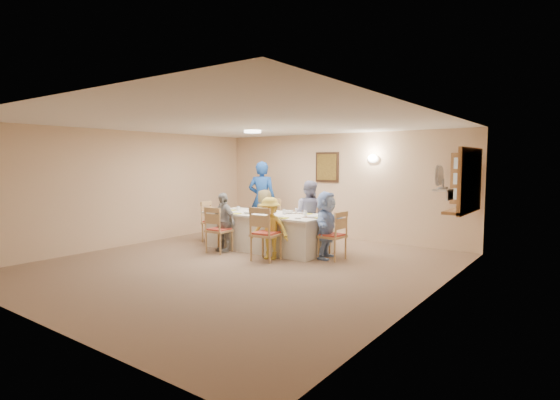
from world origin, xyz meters
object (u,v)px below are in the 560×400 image
Objects in this scene: chair_back_left at (268,220)px; caregiver at (262,199)px; chair_left_end at (214,221)px; diner_front_left at (223,222)px; chair_front_left at (219,229)px; chair_front_right at (266,233)px; diner_front_right at (270,228)px; condiment_ketchup at (264,207)px; diner_back_left at (265,216)px; diner_right_end at (326,225)px; serving_hatch at (470,180)px; desk_fan at (441,180)px; dining_table at (267,231)px; chair_back_right at (312,224)px; diner_back_right at (309,214)px; chair_right_end at (332,235)px.

caregiver is at bearing 145.46° from chair_back_left.
diner_front_left is (0.95, -0.68, 0.14)m from chair_left_end.
chair_front_left is 0.93× the size of chair_front_right.
diner_front_right is 4.84× the size of condiment_ketchup.
diner_back_left is at bearing 109.31° from caregiver.
serving_hatch is at bearing -77.19° from diner_right_end.
diner_back_left is at bearing -56.98° from chair_front_right.
desk_fan reaches higher than condiment_ketchup.
serving_hatch reaches higher than diner_front_right.
diner_front_left reaches higher than chair_front_left.
chair_front_right reaches higher than chair_front_left.
dining_table is 2.24× the size of diner_back_left.
condiment_ketchup is (-0.06, -0.02, 0.50)m from dining_table.
chair_back_right is (1.20, 0.00, 0.01)m from chair_back_left.
serving_hatch reaches higher than diner_back_right.
serving_hatch is at bearing 17.34° from diner_front_right.
chair_left_end is at bearing 176.69° from desk_fan.
condiment_ketchup is (-1.61, -0.02, 0.42)m from chair_right_end.
caregiver reaches higher than diner_front_right.
chair_left_end is at bearing -85.06° from chair_right_end.
diner_back_left is 0.94× the size of diner_right_end.
diner_back_right reaches higher than diner_back_left.
diner_front_left is (-4.31, -1.73, -0.90)m from serving_hatch.
serving_hatch is 3.67m from diner_front_right.
diner_front_left is at bearing 168.21° from diner_front_right.
diner_back_right is (1.20, -0.12, 0.23)m from chair_back_left.
chair_left_end is at bearing 150.65° from diner_front_right.
chair_back_right is 1.11m from condiment_ketchup.
diner_right_end is (0.82, -0.80, 0.14)m from chair_back_right.
chair_left_end is 2.97m from diner_right_end.
desk_fan reaches higher than diner_back_left.
diner_front_left is at bearing -67.51° from chair_right_end.
diner_right_end is at bearing 28.20° from diner_front_left.
caregiver reaches higher than chair_front_left.
condiment_ketchup is at bearing -102.36° from chair_left_end.
chair_front_right reaches higher than dining_table.
chair_right_end is 0.64× the size of diner_back_right.
desk_fan reaches higher than diner_back_right.
diner_right_end reaches higher than diner_front_right.
chair_back_right reaches higher than chair_left_end.
serving_hatch reaches higher than chair_back_right.
chair_front_right is (0.60, -0.80, 0.13)m from dining_table.
desk_fan is at bearing -94.66° from serving_hatch.
desk_fan is 2.34m from chair_right_end.
diner_back_left is (0.95, 0.68, 0.13)m from chair_left_end.
chair_front_right is (-3.11, -1.85, -0.99)m from serving_hatch.
dining_table is at bearing 107.95° from caregiver.
chair_front_left is 0.78× the size of diner_front_left.
desk_fan is 3.26m from diner_back_right.
chair_front_right is 0.84× the size of diner_back_left.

